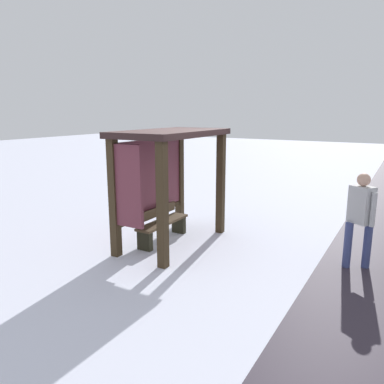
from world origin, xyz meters
TOP-DOWN VIEW (x-y plane):
  - ground_plane at (0.00, 0.00)m, footprint 60.00×60.00m
  - bus_shelter at (-0.08, 0.16)m, footprint 2.63×1.40m
  - bench_left_inside at (0.00, 0.28)m, footprint 1.49×0.37m
  - person_walking at (0.58, -3.57)m, footprint 0.43×0.53m

SIDE VIEW (x-z plane):
  - ground_plane at x=0.00m, z-range 0.00..0.00m
  - bench_left_inside at x=0.00m, z-range -0.01..0.72m
  - person_walking at x=0.58m, z-range 0.14..1.86m
  - bus_shelter at x=-0.08m, z-range 0.54..2.94m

